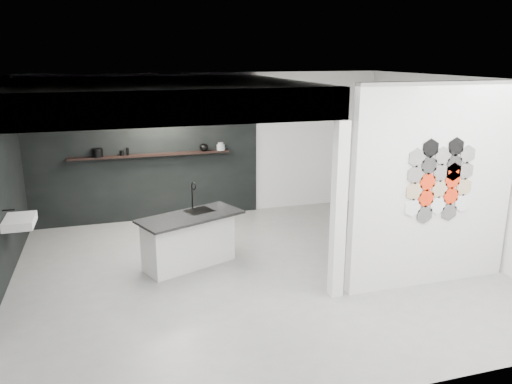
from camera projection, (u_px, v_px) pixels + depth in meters
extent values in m
cube|color=slate|center=(255.00, 272.00, 7.43)|extent=(7.00, 6.00, 0.01)
cube|color=silver|center=(434.00, 187.00, 6.75)|extent=(2.45, 0.15, 2.80)
cube|color=black|center=(145.00, 161.00, 9.49)|extent=(4.40, 0.04, 2.35)
cube|color=black|center=(1.00, 197.00, 7.07)|extent=(0.04, 4.00, 2.35)
cube|color=silver|center=(151.00, 95.00, 7.31)|extent=(4.40, 4.00, 0.40)
cube|color=silver|center=(339.00, 212.00, 6.42)|extent=(0.16, 0.16, 2.35)
cube|color=silver|center=(167.00, 108.00, 5.54)|extent=(4.40, 0.16, 0.40)
cube|color=silver|center=(20.00, 222.00, 7.04)|extent=(0.40, 0.60, 0.12)
cube|color=black|center=(151.00, 155.00, 9.39)|extent=(3.00, 0.15, 0.04)
cube|color=silver|center=(189.00, 241.00, 7.57)|extent=(1.45, 0.98, 0.78)
cube|color=black|center=(190.00, 217.00, 7.41)|extent=(1.69, 1.22, 0.04)
cube|color=black|center=(199.00, 211.00, 7.63)|extent=(0.51, 0.48, 0.01)
cylinder|color=black|center=(192.00, 197.00, 7.72)|extent=(0.03, 0.03, 0.36)
torus|color=black|center=(194.00, 186.00, 7.63)|extent=(0.07, 0.12, 0.13)
cylinder|color=black|center=(98.00, 153.00, 9.10)|extent=(0.25, 0.25, 0.15)
ellipsoid|color=black|center=(204.00, 147.00, 9.65)|extent=(0.19, 0.19, 0.14)
cylinder|color=gray|center=(221.00, 147.00, 9.74)|extent=(0.21, 0.21, 0.11)
cylinder|color=gray|center=(221.00, 146.00, 9.74)|extent=(0.12, 0.12, 0.15)
cylinder|color=black|center=(128.00, 152.00, 9.25)|extent=(0.05, 0.05, 0.14)
cylinder|color=black|center=(122.00, 153.00, 9.23)|extent=(0.09, 0.09, 0.09)
cylinder|color=white|center=(413.00, 208.00, 6.63)|extent=(0.26, 0.02, 0.26)
cylinder|color=tan|center=(414.00, 191.00, 6.57)|extent=(0.26, 0.02, 0.26)
cylinder|color=#66635E|center=(415.00, 175.00, 6.51)|extent=(0.26, 0.02, 0.26)
cylinder|color=silver|center=(417.00, 158.00, 6.45)|extent=(0.26, 0.02, 0.26)
cylinder|color=black|center=(424.00, 214.00, 6.71)|extent=(0.26, 0.02, 0.26)
cylinder|color=red|center=(426.00, 198.00, 6.65)|extent=(0.26, 0.02, 0.26)
cylinder|color=red|center=(427.00, 182.00, 6.59)|extent=(0.26, 0.02, 0.26)
cylinder|color=#2D2D2D|center=(429.00, 165.00, 6.53)|extent=(0.26, 0.02, 0.26)
cylinder|color=black|center=(431.00, 148.00, 6.47)|extent=(0.26, 0.02, 0.26)
cylinder|color=white|center=(438.00, 205.00, 6.74)|extent=(0.26, 0.02, 0.26)
cylinder|color=tan|center=(439.00, 189.00, 6.68)|extent=(0.26, 0.02, 0.26)
cylinder|color=#66635E|center=(441.00, 173.00, 6.62)|extent=(0.26, 0.02, 0.26)
cylinder|color=silver|center=(443.00, 156.00, 6.56)|extent=(0.26, 0.02, 0.26)
cylinder|color=black|center=(449.00, 212.00, 6.82)|extent=(0.26, 0.02, 0.26)
cylinder|color=red|center=(451.00, 196.00, 6.76)|extent=(0.26, 0.02, 0.26)
cylinder|color=red|center=(452.00, 180.00, 6.70)|extent=(0.26, 0.02, 0.26)
cylinder|color=#2D2D2D|center=(454.00, 163.00, 6.64)|extent=(0.26, 0.02, 0.26)
cylinder|color=black|center=(456.00, 147.00, 6.58)|extent=(0.26, 0.02, 0.26)
cylinder|color=white|center=(462.00, 203.00, 6.84)|extent=(0.26, 0.02, 0.26)
cylinder|color=tan|center=(464.00, 187.00, 6.78)|extent=(0.26, 0.02, 0.26)
cylinder|color=#66635E|center=(466.00, 171.00, 6.72)|extent=(0.26, 0.02, 0.26)
cylinder|color=silver|center=(467.00, 154.00, 6.66)|extent=(0.26, 0.02, 0.26)
cylinder|color=red|center=(453.00, 172.00, 6.67)|extent=(0.26, 0.02, 0.26)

